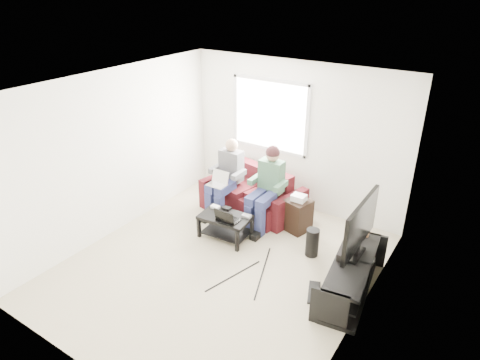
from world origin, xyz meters
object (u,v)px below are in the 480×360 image
object	(u,v)px
end_table	(298,214)
tv	(360,226)
tv_stand	(351,277)
subwoofer	(312,242)
sofa	(254,196)
coffee_table	(225,222)

from	to	relation	value
end_table	tv	bearing A→B (deg)	-35.22
tv_stand	subwoofer	xyz separation A→B (m)	(-0.77, 0.48, -0.01)
tv	end_table	distance (m)	1.70
end_table	subwoofer	bearing A→B (deg)	-46.01
sofa	tv_stand	bearing A→B (deg)	-27.35
coffee_table	end_table	bearing A→B (deg)	44.64
coffee_table	tv_stand	size ratio (longest dim) A/B	0.52
tv	coffee_table	bearing A→B (deg)	178.47
sofa	subwoofer	world-z (taller)	sofa
coffee_table	subwoofer	distance (m)	1.40
tv_stand	subwoofer	size ratio (longest dim) A/B	3.61
tv	end_table	xyz separation A→B (m)	(-1.27, 0.90, -0.68)
sofa	subwoofer	xyz separation A→B (m)	(1.43, -0.66, -0.07)
coffee_table	subwoofer	bearing A→B (deg)	13.33
tv_stand	subwoofer	world-z (taller)	tv_stand
tv_stand	tv	distance (m)	0.75
tv	subwoofer	size ratio (longest dim) A/B	2.49
coffee_table	sofa	bearing A→B (deg)	94.49
tv_stand	subwoofer	bearing A→B (deg)	148.28
sofa	end_table	xyz separation A→B (m)	(0.93, -0.14, -0.00)
tv_stand	end_table	bearing A→B (deg)	141.95
sofa	end_table	world-z (taller)	sofa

